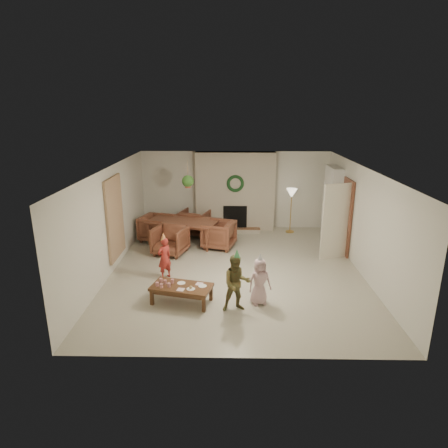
{
  "coord_description": "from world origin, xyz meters",
  "views": [
    {
      "loc": [
        -0.12,
        -8.78,
        3.86
      ],
      "look_at": [
        -0.3,
        0.4,
        1.05
      ],
      "focal_mm": 30.96,
      "sensor_mm": 36.0,
      "label": 1
    }
  ],
  "objects_px": {
    "dining_chair_far": "(194,223)",
    "dining_table": "(183,232)",
    "dining_chair_near": "(170,240)",
    "coffee_table_top": "(182,287)",
    "dining_chair_left": "(156,228)",
    "dining_chair_right": "(219,235)",
    "child_red": "(164,258)",
    "child_pink": "(260,282)",
    "child_plaid": "(237,283)"
  },
  "relations": [
    {
      "from": "dining_chair_near",
      "to": "dining_chair_far",
      "type": "bearing_deg",
      "value": 90.0
    },
    {
      "from": "child_plaid",
      "to": "dining_chair_far",
      "type": "bearing_deg",
      "value": 95.96
    },
    {
      "from": "dining_chair_near",
      "to": "child_red",
      "type": "distance_m",
      "value": 1.53
    },
    {
      "from": "dining_chair_left",
      "to": "child_plaid",
      "type": "height_order",
      "value": "child_plaid"
    },
    {
      "from": "dining_chair_right",
      "to": "coffee_table_top",
      "type": "height_order",
      "value": "dining_chair_right"
    },
    {
      "from": "dining_table",
      "to": "dining_chair_far",
      "type": "distance_m",
      "value": 0.87
    },
    {
      "from": "dining_chair_far",
      "to": "dining_table",
      "type": "bearing_deg",
      "value": 90.0
    },
    {
      "from": "dining_chair_near",
      "to": "dining_chair_far",
      "type": "distance_m",
      "value": 1.75
    },
    {
      "from": "dining_chair_right",
      "to": "child_pink",
      "type": "relative_size",
      "value": 0.87
    },
    {
      "from": "dining_table",
      "to": "dining_chair_far",
      "type": "height_order",
      "value": "dining_chair_far"
    },
    {
      "from": "child_plaid",
      "to": "child_red",
      "type": "bearing_deg",
      "value": 129.42
    },
    {
      "from": "dining_chair_near",
      "to": "child_pink",
      "type": "relative_size",
      "value": 0.87
    },
    {
      "from": "coffee_table_top",
      "to": "dining_chair_far",
      "type": "bearing_deg",
      "value": 105.51
    },
    {
      "from": "dining_chair_far",
      "to": "dining_chair_left",
      "type": "bearing_deg",
      "value": 45.0
    },
    {
      "from": "dining_chair_right",
      "to": "child_plaid",
      "type": "bearing_deg",
      "value": 24.26
    },
    {
      "from": "child_red",
      "to": "child_plaid",
      "type": "xyz_separation_m",
      "value": [
        1.66,
        -1.46,
        0.08
      ]
    },
    {
      "from": "child_plaid",
      "to": "dining_chair_left",
      "type": "bearing_deg",
      "value": 110.78
    },
    {
      "from": "dining_chair_far",
      "to": "child_red",
      "type": "bearing_deg",
      "value": 99.66
    },
    {
      "from": "dining_table",
      "to": "dining_chair_right",
      "type": "height_order",
      "value": "dining_chair_right"
    },
    {
      "from": "dining_chair_far",
      "to": "child_pink",
      "type": "bearing_deg",
      "value": 128.17
    },
    {
      "from": "coffee_table_top",
      "to": "child_pink",
      "type": "height_order",
      "value": "child_pink"
    },
    {
      "from": "child_pink",
      "to": "child_red",
      "type": "bearing_deg",
      "value": 132.55
    },
    {
      "from": "dining_chair_far",
      "to": "coffee_table_top",
      "type": "relative_size",
      "value": 0.7
    },
    {
      "from": "coffee_table_top",
      "to": "child_red",
      "type": "xyz_separation_m",
      "value": [
        -0.54,
        1.18,
        0.15
      ]
    },
    {
      "from": "child_plaid",
      "to": "dining_chair_near",
      "type": "bearing_deg",
      "value": 111.37
    },
    {
      "from": "dining_chair_left",
      "to": "coffee_table_top",
      "type": "bearing_deg",
      "value": -145.29
    },
    {
      "from": "child_pink",
      "to": "dining_table",
      "type": "bearing_deg",
      "value": 100.91
    },
    {
      "from": "dining_chair_far",
      "to": "child_pink",
      "type": "height_order",
      "value": "child_pink"
    },
    {
      "from": "dining_chair_right",
      "to": "child_pink",
      "type": "xyz_separation_m",
      "value": [
        0.93,
        -3.24,
        0.1
      ]
    },
    {
      "from": "dining_chair_far",
      "to": "dining_chair_right",
      "type": "height_order",
      "value": "same"
    },
    {
      "from": "dining_chair_right",
      "to": "coffee_table_top",
      "type": "bearing_deg",
      "value": 5.35
    },
    {
      "from": "dining_chair_near",
      "to": "dining_chair_right",
      "type": "height_order",
      "value": "same"
    },
    {
      "from": "dining_chair_left",
      "to": "child_plaid",
      "type": "relative_size",
      "value": 0.74
    },
    {
      "from": "coffee_table_top",
      "to": "child_pink",
      "type": "relative_size",
      "value": 1.25
    },
    {
      "from": "child_plaid",
      "to": "child_pink",
      "type": "relative_size",
      "value": 1.18
    },
    {
      "from": "coffee_table_top",
      "to": "child_red",
      "type": "relative_size",
      "value": 1.23
    },
    {
      "from": "coffee_table_top",
      "to": "child_pink",
      "type": "distance_m",
      "value": 1.59
    },
    {
      "from": "child_red",
      "to": "child_pink",
      "type": "height_order",
      "value": "child_red"
    },
    {
      "from": "dining_chair_left",
      "to": "child_red",
      "type": "bearing_deg",
      "value": -148.46
    },
    {
      "from": "dining_chair_near",
      "to": "coffee_table_top",
      "type": "height_order",
      "value": "dining_chair_near"
    },
    {
      "from": "dining_chair_near",
      "to": "child_red",
      "type": "xyz_separation_m",
      "value": [
        0.11,
        -1.53,
        0.11
      ]
    },
    {
      "from": "dining_chair_left",
      "to": "dining_chair_right",
      "type": "distance_m",
      "value": 1.97
    },
    {
      "from": "dining_chair_near",
      "to": "coffee_table_top",
      "type": "xyz_separation_m",
      "value": [
        0.65,
        -2.71,
        -0.04
      ]
    },
    {
      "from": "dining_chair_right",
      "to": "child_plaid",
      "type": "distance_m",
      "value": 3.55
    },
    {
      "from": "child_red",
      "to": "child_pink",
      "type": "bearing_deg",
      "value": 107.15
    },
    {
      "from": "child_plaid",
      "to": "dining_table",
      "type": "bearing_deg",
      "value": 102.39
    },
    {
      "from": "dining_table",
      "to": "child_plaid",
      "type": "relative_size",
      "value": 1.73
    },
    {
      "from": "dining_table",
      "to": "dining_chair_right",
      "type": "relative_size",
      "value": 2.34
    },
    {
      "from": "dining_chair_left",
      "to": "child_plaid",
      "type": "bearing_deg",
      "value": -133.34
    },
    {
      "from": "child_red",
      "to": "dining_table",
      "type": "bearing_deg",
      "value": -137.07
    }
  ]
}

